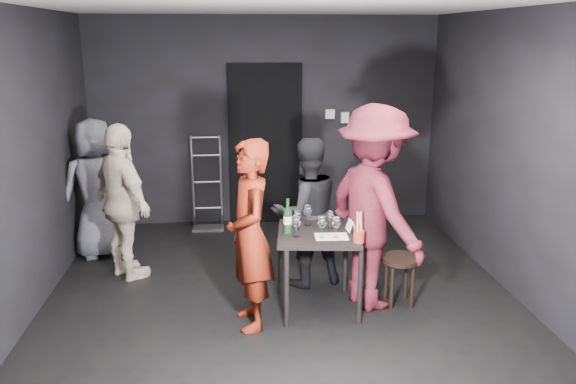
{
  "coord_description": "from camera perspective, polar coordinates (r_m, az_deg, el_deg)",
  "views": [
    {
      "loc": [
        -0.43,
        -4.82,
        2.45
      ],
      "look_at": [
        0.08,
        0.25,
        1.02
      ],
      "focal_mm": 35.0,
      "sensor_mm": 36.0,
      "label": 1
    }
  ],
  "objects": [
    {
      "name": "wall_right",
      "position": [
        5.62,
        22.92,
        3.16
      ],
      "size": [
        0.04,
        5.0,
        2.7
      ],
      "primitive_type": "cube",
      "color": "black",
      "rests_on": "ground"
    },
    {
      "name": "wall_back",
      "position": [
        7.41,
        -2.35,
        7.13
      ],
      "size": [
        4.5,
        0.04,
        2.7
      ],
      "primitive_type": "cube",
      "color": "black",
      "rests_on": "ground"
    },
    {
      "name": "server_red",
      "position": [
        4.71,
        -3.92,
        -3.55
      ],
      "size": [
        0.54,
        0.72,
        1.8
      ],
      "primitive_type": "imported",
      "rotation": [
        0.0,
        0.0,
        -1.4
      ],
      "color": "maroon",
      "rests_on": "floor"
    },
    {
      "name": "wine_bottle",
      "position": [
        4.97,
        -0.04,
        -2.84
      ],
      "size": [
        0.08,
        0.08,
        0.32
      ],
      "rotation": [
        0.0,
        0.0,
        -0.41
      ],
      "color": "black",
      "rests_on": "tasting_table"
    },
    {
      "name": "ceiling",
      "position": [
        4.85,
        -0.65,
        18.65
      ],
      "size": [
        4.5,
        5.0,
        0.02
      ],
      "primitive_type": "cube",
      "color": "silver",
      "rests_on": "ground"
    },
    {
      "name": "stool",
      "position": [
        5.35,
        11.31,
        -7.42
      ],
      "size": [
        0.36,
        0.36,
        0.47
      ],
      "rotation": [
        0.0,
        0.0,
        -0.12
      ],
      "color": "black",
      "rests_on": "floor"
    },
    {
      "name": "woman_black",
      "position": [
        5.57,
        1.89,
        -2.09
      ],
      "size": [
        0.81,
        0.57,
        1.5
      ],
      "primitive_type": "imported",
      "rotation": [
        0.0,
        0.0,
        3.4
      ],
      "color": "black",
      "rests_on": "floor"
    },
    {
      "name": "wine_glass_a",
      "position": [
        4.88,
        0.83,
        -3.41
      ],
      "size": [
        0.1,
        0.1,
        0.21
      ],
      "primitive_type": null,
      "rotation": [
        0.0,
        0.0,
        -0.31
      ],
      "color": "white",
      "rests_on": "tasting_table"
    },
    {
      "name": "tasting_table",
      "position": [
        5.07,
        3.11,
        -5.1
      ],
      "size": [
        0.72,
        0.72,
        0.75
      ],
      "rotation": [
        0.0,
        0.0,
        -0.12
      ],
      "color": "black",
      "rests_on": "floor"
    },
    {
      "name": "wine_glass_f",
      "position": [
        5.09,
        4.31,
        -2.78
      ],
      "size": [
        0.08,
        0.08,
        0.18
      ],
      "primitive_type": null,
      "rotation": [
        0.0,
        0.0,
        -0.27
      ],
      "color": "white",
      "rests_on": "tasting_table"
    },
    {
      "name": "tasting_mat",
      "position": [
        4.92,
        4.43,
        -4.53
      ],
      "size": [
        0.29,
        0.2,
        0.0
      ],
      "primitive_type": "cube",
      "rotation": [
        0.0,
        0.0,
        -0.05
      ],
      "color": "white",
      "rests_on": "tasting_table"
    },
    {
      "name": "hand_truck",
      "position": [
        7.44,
        -8.14,
        -1.93
      ],
      "size": [
        0.4,
        0.34,
        1.21
      ],
      "rotation": [
        0.0,
        0.0,
        -0.01
      ],
      "color": "#B2B2B7",
      "rests_on": "floor"
    },
    {
      "name": "wine_glass_d",
      "position": [
        4.86,
        3.48,
        -3.51
      ],
      "size": [
        0.09,
        0.09,
        0.21
      ],
      "primitive_type": null,
      "rotation": [
        0.0,
        0.0,
        -0.13
      ],
      "color": "white",
      "rests_on": "tasting_table"
    },
    {
      "name": "wall_front",
      "position": [
        2.6,
        4.41,
        -9.31
      ],
      "size": [
        4.5,
        0.04,
        2.7
      ],
      "primitive_type": "cube",
      "color": "black",
      "rests_on": "ground"
    },
    {
      "name": "doorway",
      "position": [
        7.41,
        -2.29,
        4.76
      ],
      "size": [
        0.95,
        0.1,
        2.1
      ],
      "primitive_type": "cube",
      "color": "black",
      "rests_on": "ground"
    },
    {
      "name": "wallbox_lower",
      "position": [
        7.49,
        5.78,
        7.54
      ],
      "size": [
        0.1,
        0.06,
        0.14
      ],
      "primitive_type": "cube",
      "color": "#B7B7B2",
      "rests_on": "wall_back"
    },
    {
      "name": "wall_left",
      "position": [
        5.27,
        -25.8,
        2.06
      ],
      "size": [
        0.04,
        5.0,
        2.7
      ],
      "primitive_type": "cube",
      "color": "black",
      "rests_on": "ground"
    },
    {
      "name": "man_maroon",
      "position": [
        5.06,
        8.88,
        0.87
      ],
      "size": [
        1.26,
        1.67,
        2.34
      ],
      "primitive_type": "imported",
      "rotation": [
        0.0,
        0.0,
        1.99
      ],
      "color": "#5A1623",
      "rests_on": "floor"
    },
    {
      "name": "floor",
      "position": [
        5.42,
        -0.56,
        -11.17
      ],
      "size": [
        4.5,
        5.0,
        0.02
      ],
      "primitive_type": "cube",
      "color": "black",
      "rests_on": "ground"
    },
    {
      "name": "bystander_grey",
      "position": [
        6.61,
        -18.84,
        0.68
      ],
      "size": [
        0.93,
        0.75,
        1.67
      ],
      "primitive_type": "imported",
      "rotation": [
        0.0,
        0.0,
        3.58
      ],
      "color": "slate",
      "rests_on": "floor"
    },
    {
      "name": "reserved_card",
      "position": [
        5.07,
        6.26,
        -3.4
      ],
      "size": [
        0.09,
        0.14,
        0.1
      ],
      "primitive_type": null,
      "rotation": [
        0.0,
        0.0,
        0.07
      ],
      "color": "white",
      "rests_on": "tasting_table"
    },
    {
      "name": "wine_glass_c",
      "position": [
        5.17,
        2.01,
        -2.29
      ],
      "size": [
        0.09,
        0.09,
        0.21
      ],
      "primitive_type": null,
      "rotation": [
        0.0,
        0.0,
        0.13
      ],
      "color": "white",
      "rests_on": "tasting_table"
    },
    {
      "name": "wine_glass_e",
      "position": [
        4.87,
        4.92,
        -3.49
      ],
      "size": [
        0.08,
        0.08,
        0.21
      ],
      "primitive_type": null,
      "rotation": [
        0.0,
        0.0,
        -0.0
      ],
      "color": "white",
      "rests_on": "tasting_table"
    },
    {
      "name": "wine_glass_b",
      "position": [
        5.06,
        0.93,
        -2.77
      ],
      "size": [
        0.1,
        0.1,
        0.2
      ],
      "primitive_type": null,
      "rotation": [
        0.0,
        0.0,
        -0.38
      ],
      "color": "white",
      "rests_on": "tasting_table"
    },
    {
      "name": "wallbox_upper",
      "position": [
        7.45,
        4.27,
        7.91
      ],
      "size": [
        0.12,
        0.06,
        0.12
      ],
      "primitive_type": "cube",
      "color": "#B7B7B2",
      "rests_on": "wall_back"
    },
    {
      "name": "bystander_cream",
      "position": [
        5.9,
        -16.45,
        -0.48
      ],
      "size": [
        1.02,
        1.11,
        1.75
      ],
      "primitive_type": "imported",
      "rotation": [
        0.0,
        0.0,
        2.24
      ],
      "color": "beige",
      "rests_on": "floor"
    },
    {
      "name": "breadstick_cup",
      "position": [
        4.78,
        7.25,
        -3.62
      ],
      "size": [
        0.09,
        0.09,
        0.29
      ],
      "rotation": [
        0.0,
        0.0,
        -0.13
      ],
      "color": "#9F2C1F",
      "rests_on": "tasting_table"
    }
  ]
}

